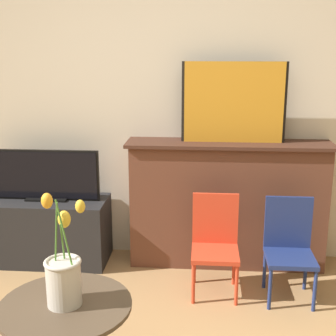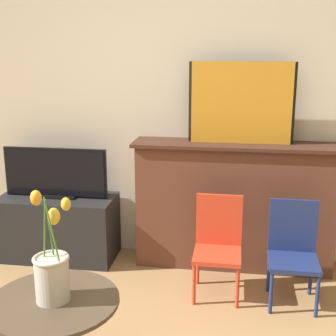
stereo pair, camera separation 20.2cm
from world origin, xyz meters
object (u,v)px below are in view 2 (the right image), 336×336
at_px(chair_red, 218,242).
at_px(chair_blue, 293,248).
at_px(vase_tulips, 52,271).
at_px(painting, 241,103).
at_px(tv_monitor, 55,174).

relative_size(chair_red, chair_blue, 1.00).
xyz_separation_m(chair_blue, vase_tulips, (-1.19, -1.10, 0.30)).
bearing_deg(chair_red, painting, 74.69).
xyz_separation_m(painting, chair_blue, (0.37, -0.48, -0.89)).
xyz_separation_m(tv_monitor, chair_blue, (1.78, -0.40, -0.33)).
bearing_deg(tv_monitor, vase_tulips, -68.76).
distance_m(chair_red, chair_blue, 0.49).
distance_m(tv_monitor, chair_red, 1.38).
height_order(chair_red, vase_tulips, vase_tulips).
xyz_separation_m(tv_monitor, vase_tulips, (0.58, -1.50, -0.03)).
distance_m(chair_red, vase_tulips, 1.37).
bearing_deg(chair_blue, tv_monitor, 167.26).
distance_m(painting, tv_monitor, 1.52).
bearing_deg(chair_blue, chair_red, 176.02).
xyz_separation_m(painting, tv_monitor, (-1.41, -0.08, -0.56)).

